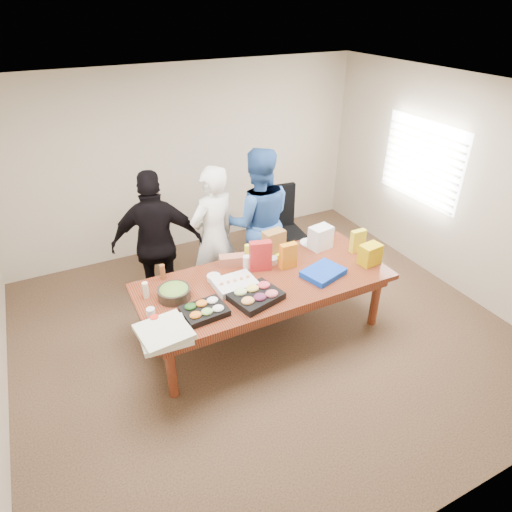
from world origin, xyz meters
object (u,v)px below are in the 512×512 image
person_right (258,221)px  sheet_cake (235,284)px  salad_bowl (174,293)px  conference_table (264,306)px  office_chair (286,232)px  person_center (214,237)px

person_right → sheet_cake: size_ratio=4.40×
salad_bowl → conference_table: bearing=-6.8°
office_chair → person_center: person_center is taller
salad_bowl → person_center: bearing=45.7°
office_chair → person_right: 0.71m
office_chair → sheet_cake: (-1.30, -1.14, 0.22)m
office_chair → conference_table: bearing=-123.2°
office_chair → person_center: 1.25m
conference_table → salad_bowl: 1.09m
office_chair → salad_bowl: (-1.94, -1.04, 0.23)m
office_chair → sheet_cake: office_chair is taller
person_center → sheet_cake: bearing=64.1°
person_right → person_center: bearing=21.3°
office_chair → salad_bowl: 2.21m
office_chair → person_center: bearing=-161.6°
person_right → salad_bowl: bearing=48.2°
conference_table → sheet_cake: 0.54m
person_right → sheet_cake: bearing=68.8°
conference_table → office_chair: bearing=50.8°
person_center → person_right: bearing=165.4°
conference_table → sheet_cake: (-0.35, 0.01, 0.41)m
sheet_cake → salad_bowl: bearing=169.1°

